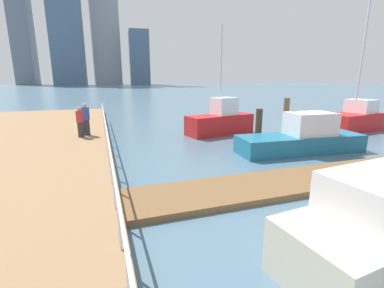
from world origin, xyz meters
TOP-DOWN VIEW (x-y plane):
  - ground_plane at (0.00, 20.00)m, footprint 300.00×300.00m
  - floating_dock at (2.41, 8.16)m, footprint 11.83×2.00m
  - boardwalk_railing at (-3.15, 9.89)m, footprint 0.06×27.91m
  - dock_piling_0 at (4.33, 13.26)m, footprint 0.34×0.34m
  - dock_piling_1 at (5.28, 12.38)m, footprint 0.28×0.28m
  - moored_boat_0 at (5.56, 11.39)m, footprint 6.07×2.16m
  - moored_boat_2 at (3.68, 16.51)m, footprint 4.47×2.40m
  - moored_boat_4 at (12.70, 14.85)m, footprint 4.27×2.55m
  - pedestrian_0 at (-4.34, 16.26)m, footprint 0.34×0.42m
  - pedestrian_1 at (-4.09, 16.67)m, footprint 0.42×0.38m
  - skyline_tower_3 at (17.46, 146.34)m, footprint 10.09×13.46m

SIDE VIEW (x-z plane):
  - ground_plane at x=0.00m, z-range 0.00..0.00m
  - floating_dock at x=2.41m, z-range 0.00..0.18m
  - moored_boat_0 at x=5.56m, z-range -0.27..1.56m
  - moored_boat_4 at x=12.70m, z-range -3.96..5.53m
  - moored_boat_2 at x=3.68m, z-range -2.37..4.00m
  - dock_piling_0 at x=4.33m, z-range 0.00..1.87m
  - pedestrian_0 at x=-4.34m, z-range 0.42..2.00m
  - dock_piling_1 at x=5.28m, z-range 0.00..2.45m
  - boardwalk_railing at x=-3.15m, z-range 0.70..1.78m
  - pedestrian_1 at x=-4.09m, z-range 0.43..2.13m
  - skyline_tower_3 at x=17.46m, z-range 0.00..26.21m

